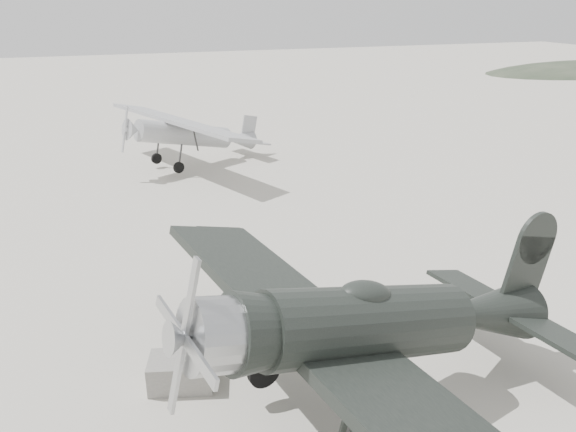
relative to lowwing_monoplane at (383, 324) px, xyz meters
The scene contains 4 objects.
ground 4.89m from the lowwing_monoplane, 77.85° to the left, with size 160.00×160.00×0.00m, color #ADA79A.
lowwing_monoplane is the anchor object (origin of this frame).
highwing_monoplane 19.81m from the lowwing_monoplane, 91.14° to the left, with size 8.04×10.82×3.13m.
equipment_block 4.79m from the lowwing_monoplane, 149.12° to the left, with size 1.43×0.90×0.72m, color slate.
Camera 1 is at (-5.92, -12.78, 8.32)m, focal length 35.00 mm.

